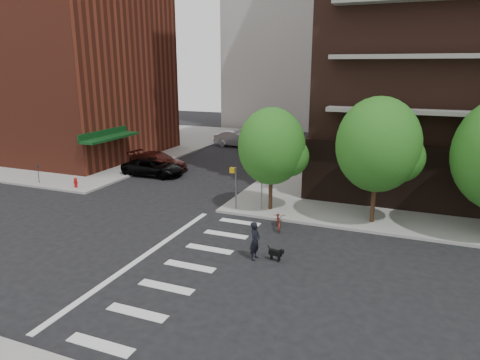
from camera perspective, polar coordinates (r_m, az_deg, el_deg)
name	(u,v)px	position (r m, az deg, el deg)	size (l,w,h in m)	color
ground	(134,256)	(21.05, -14.01, -9.75)	(120.00, 120.00, 0.00)	black
sidewalk_nw	(78,142)	(53.68, -20.79, 4.82)	(31.00, 33.00, 0.15)	gray
crosswalk	(174,263)	(19.92, -8.74, -10.92)	(3.85, 13.00, 0.01)	silver
midrise_nw	(48,50)	(47.32, -24.24, 15.54)	(21.40, 15.50, 20.00)	maroon
tree_a	(271,146)	(25.41, 4.21, 4.50)	(4.00, 4.00, 5.90)	#301E11
tree_b	(378,145)	(24.22, 17.92, 4.50)	(4.50, 4.50, 6.65)	#301E11
pedestrian_signal	(241,182)	(25.92, 0.18, -0.21)	(2.18, 0.67, 2.60)	slate
fire_hydrant	(76,182)	(32.97, -21.07, -0.26)	(0.24, 0.24, 0.73)	#A50C0C
parking_meter	(38,172)	(35.32, -25.32, 0.94)	(0.10, 0.08, 1.32)	black
parked_car_black	(153,167)	(35.34, -11.50, 1.68)	(5.05, 2.33, 1.40)	black
parked_car_maroon	(158,161)	(37.15, -10.85, 2.47)	(5.29, 2.15, 1.54)	#481814
parked_car_silver	(238,139)	(47.18, -0.23, 5.50)	(5.29, 1.84, 1.74)	#A0A2A8
scooter	(279,220)	(23.59, 5.18, -5.33)	(0.64, 1.84, 0.97)	maroon
dog_walker	(255,241)	(19.77, 2.01, -8.10)	(0.43, 0.66, 1.80)	black
dog	(276,253)	(19.85, 4.83, -9.66)	(0.75, 0.33, 0.62)	black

